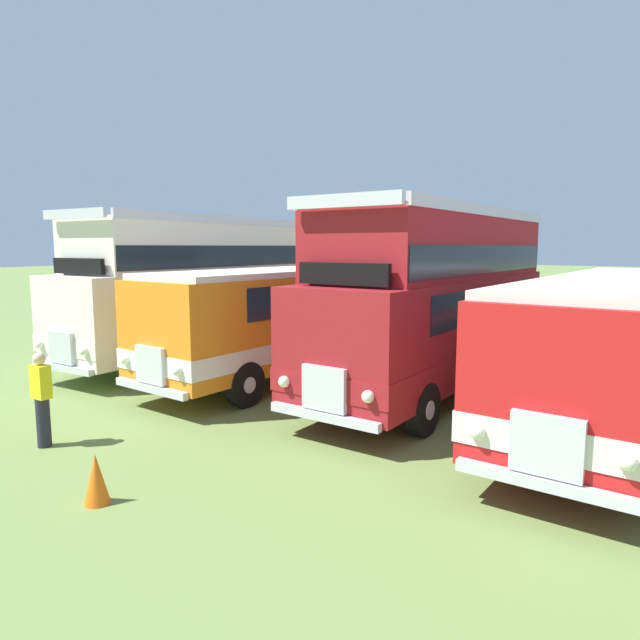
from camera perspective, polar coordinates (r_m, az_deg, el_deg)
bus_first_in_row at (r=18.44m, az=-11.27°, el=3.64°), size 2.99×10.75×4.52m
bus_second_in_row at (r=16.11m, az=-0.64°, el=1.08°), size 3.09×11.51×2.99m
bus_third_in_row at (r=13.87m, az=12.13°, el=2.33°), size 2.76×9.77×4.52m
bus_fourth_in_row at (r=12.77m, az=28.35°, el=-1.57°), size 2.92×10.99×2.99m
cone_mid_row at (r=8.61m, az=-22.15°, el=-14.99°), size 0.36×0.36×0.73m
marshal_person at (r=11.13m, az=-26.85°, el=-7.29°), size 0.36×0.24×1.73m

